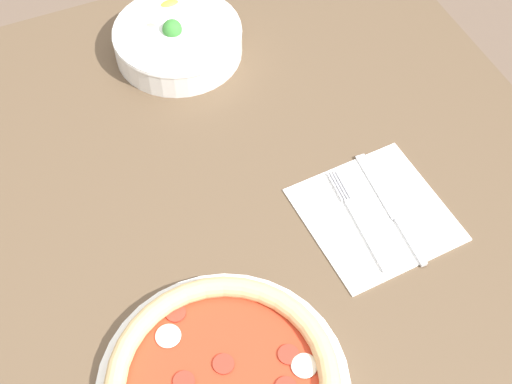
{
  "coord_description": "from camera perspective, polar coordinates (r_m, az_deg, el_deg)",
  "views": [
    {
      "loc": [
        -0.12,
        -0.49,
        1.59
      ],
      "look_at": [
        0.11,
        0.04,
        0.79
      ],
      "focal_mm": 50.0,
      "sensor_mm": 36.0,
      "label": 1
    }
  ],
  "objects": [
    {
      "name": "bowl",
      "position": [
        1.19,
        -6.24,
        12.09
      ],
      "size": [
        0.21,
        0.21,
        0.07
      ],
      "color": "white",
      "rests_on": "dining_table"
    },
    {
      "name": "knife",
      "position": [
        1.01,
        10.92,
        -1.59
      ],
      "size": [
        0.02,
        0.2,
        0.01
      ],
      "rotation": [
        0.0,
        0.0,
        1.52
      ],
      "color": "silver",
      "rests_on": "napkin"
    },
    {
      "name": "dining_table",
      "position": [
        1.05,
        -4.48,
        -7.38
      ],
      "size": [
        1.15,
        1.1,
        0.77
      ],
      "color": "brown",
      "rests_on": "ground_plane"
    },
    {
      "name": "fork",
      "position": [
        0.99,
        8.15,
        -2.29
      ],
      "size": [
        0.02,
        0.18,
        0.0
      ],
      "rotation": [
        0.0,
        0.0,
        1.52
      ],
      "color": "silver",
      "rests_on": "napkin"
    },
    {
      "name": "napkin",
      "position": [
        1.01,
        9.5,
        -1.78
      ],
      "size": [
        0.2,
        0.2,
        0.0
      ],
      "color": "white",
      "rests_on": "dining_table"
    }
  ]
}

